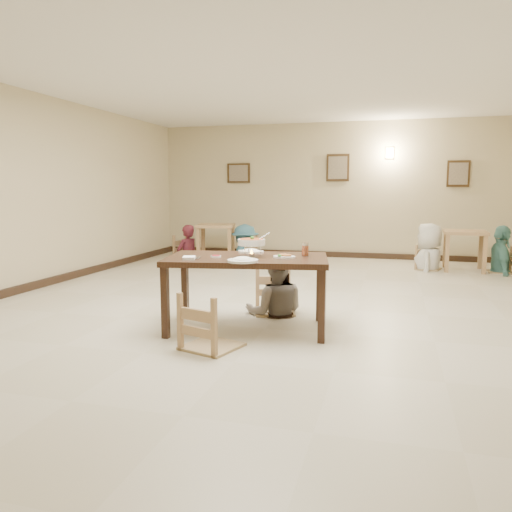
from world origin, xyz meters
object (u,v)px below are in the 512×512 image
(main_table, at_px, (247,264))
(bg_table_right, at_px, (465,238))
(bg_chair_rl, at_px, (429,247))
(bg_diner_d, at_px, (503,225))
(bg_chair_ll, at_px, (187,237))
(bg_chair_rr, at_px, (501,248))
(bg_diner_c, at_px, (430,223))
(main_diner, at_px, (276,251))
(chair_far, at_px, (274,272))
(chair_near, at_px, (211,295))
(curry_warmer, at_px, (252,242))
(bg_diner_b, at_px, (245,224))
(drink_glass, at_px, (305,250))
(bg_diner_a, at_px, (187,225))
(bg_chair_lr, at_px, (245,237))
(bg_table_left, at_px, (216,231))

(main_table, bearing_deg, bg_table_right, 50.41)
(bg_chair_rl, height_order, bg_diner_d, bg_diner_d)
(bg_chair_ll, bearing_deg, bg_chair_rr, -69.85)
(bg_diner_c, bearing_deg, main_diner, -17.68)
(chair_far, height_order, bg_diner_c, bg_diner_c)
(chair_near, relative_size, curry_warmer, 3.18)
(chair_far, height_order, main_diner, main_diner)
(bg_diner_b, xyz_separation_m, bg_diner_d, (4.97, -0.09, 0.08))
(bg_diner_b, bearing_deg, main_table, -176.43)
(curry_warmer, xyz_separation_m, drink_glass, (0.55, 0.21, -0.09))
(bg_table_right, relative_size, bg_diner_b, 0.49)
(bg_diner_a, bearing_deg, chair_far, 61.49)
(curry_warmer, distance_m, bg_diner_b, 5.18)
(curry_warmer, relative_size, bg_diner_d, 0.19)
(bg_diner_d, bearing_deg, bg_diner_c, 88.96)
(chair_far, relative_size, curry_warmer, 3.12)
(main_diner, height_order, bg_chair_rl, main_diner)
(drink_glass, relative_size, bg_diner_d, 0.08)
(main_diner, bearing_deg, curry_warmer, 68.91)
(main_diner, xyz_separation_m, bg_diner_b, (-1.66, 4.21, 0.01))
(bg_table_right, bearing_deg, bg_diner_a, 179.71)
(main_diner, distance_m, bg_chair_lr, 4.53)
(bg_chair_rr, relative_size, bg_diner_c, 0.51)
(main_table, bearing_deg, bg_diner_a, 110.21)
(bg_diner_c, bearing_deg, bg_diner_a, -82.11)
(chair_near, bearing_deg, bg_diner_d, -105.27)
(main_table, relative_size, bg_diner_b, 1.17)
(main_table, bearing_deg, bg_diner_c, 56.08)
(bg_chair_rl, bearing_deg, chair_far, 170.17)
(bg_table_left, height_order, bg_chair_lr, bg_chair_lr)
(bg_chair_lr, xyz_separation_m, bg_diner_a, (-1.31, -0.02, 0.23))
(main_diner, bearing_deg, bg_diner_c, -129.42)
(bg_chair_ll, xyz_separation_m, bg_chair_rr, (6.28, -0.07, -0.05))
(bg_chair_ll, distance_m, bg_diner_d, 6.30)
(main_table, xyz_separation_m, bg_table_right, (2.82, 4.90, -0.10))
(chair_far, xyz_separation_m, bg_chair_rl, (2.07, 4.06, -0.07))
(bg_diner_c, bearing_deg, bg_chair_rr, 98.82)
(bg_diner_b, bearing_deg, chair_far, -171.99)
(chair_near, distance_m, bg_chair_rr, 6.64)
(chair_near, distance_m, bg_diner_a, 6.26)
(chair_far, height_order, bg_chair_rr, chair_far)
(chair_near, bearing_deg, bg_chair_lr, -58.87)
(bg_table_left, height_order, bg_diner_a, bg_diner_a)
(chair_far, bearing_deg, bg_chair_rl, 44.76)
(chair_far, bearing_deg, main_diner, -81.05)
(main_table, relative_size, main_diner, 1.19)
(bg_table_right, distance_m, bg_diner_d, 0.68)
(curry_warmer, relative_size, bg_chair_rl, 0.37)
(bg_chair_lr, xyz_separation_m, bg_chair_rl, (3.71, -0.09, -0.09))
(bg_table_left, bearing_deg, chair_far, -61.28)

